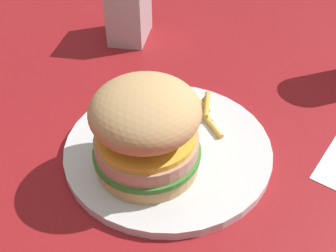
{
  "coord_description": "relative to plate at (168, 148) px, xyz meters",
  "views": [
    {
      "loc": [
        -0.26,
        0.23,
        0.35
      ],
      "look_at": [
        0.02,
        0.01,
        0.04
      ],
      "focal_mm": 42.44,
      "sensor_mm": 36.0,
      "label": 1
    }
  ],
  "objects": [
    {
      "name": "napkin_dispenser",
      "position": [
        0.27,
        -0.13,
        0.05
      ],
      "size": [
        0.11,
        0.11,
        0.1
      ],
      "primitive_type": "cube",
      "rotation": [
        0.0,
        0.0,
        5.46
      ],
      "color": "#B7BABF",
      "rests_on": "ground_plane"
    },
    {
      "name": "ground_plane",
      "position": [
        -0.02,
        -0.01,
        -0.01
      ],
      "size": [
        1.6,
        1.6,
        0.0
      ],
      "primitive_type": "plane",
      "color": "maroon"
    },
    {
      "name": "fries_pile",
      "position": [
        0.02,
        -0.07,
        0.01
      ],
      "size": [
        0.1,
        0.09,
        0.01
      ],
      "color": "#E5B251",
      "rests_on": "plate"
    },
    {
      "name": "plate",
      "position": [
        0.0,
        0.0,
        0.0
      ],
      "size": [
        0.25,
        0.25,
        0.01
      ],
      "primitive_type": "cylinder",
      "color": "silver",
      "rests_on": "ground_plane"
    },
    {
      "name": "sandwich",
      "position": [
        -0.01,
        0.04,
        0.06
      ],
      "size": [
        0.12,
        0.12,
        0.11
      ],
      "color": "tan",
      "rests_on": "plate"
    }
  ]
}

